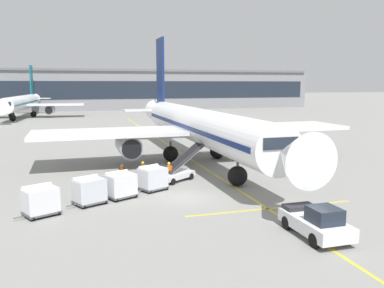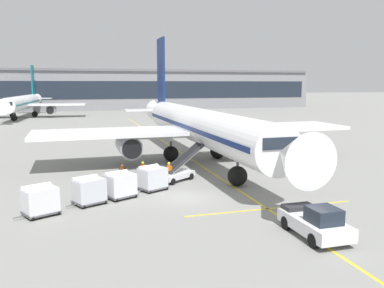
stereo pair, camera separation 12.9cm
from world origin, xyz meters
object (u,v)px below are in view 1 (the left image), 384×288
baggage_cart_second (120,184)px  safety_cone_engine_keepout (122,166)px  distant_airplane (21,103)px  belt_loader (177,170)px  parked_airplane (197,126)px  ground_crew_by_loader (169,171)px  baggage_cart_fourth (40,200)px  pushback_tug (316,222)px  ground_crew_by_carts (143,170)px  baggage_cart_lead (152,178)px  baggage_cart_third (89,190)px

baggage_cart_second → safety_cone_engine_keepout: bearing=82.8°
distant_airplane → belt_loader: bearing=-74.2°
belt_loader → distant_airplane: 75.40m
parked_airplane → ground_crew_by_loader: size_ratio=24.41×
parked_airplane → baggage_cart_second: 15.21m
parked_airplane → ground_crew_by_loader: (-4.95, -8.18, -2.80)m
parked_airplane → baggage_cart_second: size_ratio=15.26×
baggage_cart_second → baggage_cart_fourth: 5.79m
distant_airplane → ground_crew_by_loader: bearing=-75.0°
pushback_tug → ground_crew_by_carts: bearing=115.2°
parked_airplane → baggage_cart_lead: bearing=-123.5°
baggage_cart_third → ground_crew_by_loader: baggage_cart_third is taller
baggage_cart_third → safety_cone_engine_keepout: bearing=72.2°
baggage_cart_lead → ground_crew_by_loader: 2.69m
baggage_cart_lead → safety_cone_engine_keepout: 8.53m
baggage_cart_lead → baggage_cart_third: 5.41m
pushback_tug → distant_airplane: bearing=105.7°
belt_loader → baggage_cart_third: (-7.49, -4.98, 0.14)m
ground_crew_by_loader → baggage_cart_second: bearing=-141.8°
parked_airplane → pushback_tug: size_ratio=9.65×
belt_loader → baggage_cart_lead: (-2.64, -2.57, 0.14)m
pushback_tug → baggage_cart_fourth: bearing=151.3°
ground_crew_by_carts → belt_loader: bearing=-5.0°
baggage_cart_lead → baggage_cart_third: same height
baggage_cart_lead → baggage_cart_fourth: size_ratio=1.00×
baggage_cart_third → ground_crew_by_carts: 6.96m
pushback_tug → safety_cone_engine_keepout: (-8.04, 20.30, -0.50)m
baggage_cart_fourth → ground_crew_by_loader: bearing=31.8°
belt_loader → ground_crew_by_carts: (-2.90, 0.25, 0.14)m
baggage_cart_fourth → safety_cone_engine_keepout: 13.97m
belt_loader → baggage_cart_third: 8.99m
ground_crew_by_loader → ground_crew_by_carts: bearing=158.2°
pushback_tug → ground_crew_by_carts: pushback_tug is taller
parked_airplane → safety_cone_engine_keepout: size_ratio=64.19×
baggage_cart_lead → belt_loader: bearing=44.2°
ground_crew_by_loader → belt_loader: bearing=33.4°
belt_loader → baggage_cart_fourth: size_ratio=1.83×
safety_cone_engine_keepout → baggage_cart_lead: bearing=-80.7°
baggage_cart_third → baggage_cart_fourth: (-3.00, -1.56, 0.00)m
baggage_cart_second → pushback_tug: bearing=-48.4°
safety_cone_engine_keepout → baggage_cart_third: bearing=-107.8°
baggage_cart_fourth → safety_cone_engine_keepout: bearing=62.4°
baggage_cart_second → baggage_cart_third: bearing=-157.0°
baggage_cart_lead → distant_airplane: bearing=103.4°
safety_cone_engine_keepout → baggage_cart_fourth: bearing=-117.6°
belt_loader → baggage_cart_lead: belt_loader is taller
baggage_cart_fourth → pushback_tug: bearing=-28.7°
ground_crew_by_loader → pushback_tug: bearing=-70.7°
belt_loader → safety_cone_engine_keepout: bearing=124.6°
belt_loader → baggage_cart_second: 6.63m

